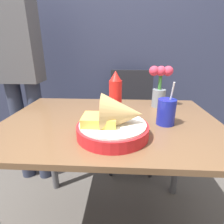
# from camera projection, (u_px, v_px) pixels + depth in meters

# --- Properties ---
(wall_window) EXTENTS (7.00, 0.06, 2.60)m
(wall_window) POSITION_uv_depth(u_px,v_px,m) (117.00, 26.00, 1.67)
(wall_window) COLOR #2D334C
(wall_window) RESTS_ON ground_plane
(dining_table) EXTENTS (1.08, 0.76, 0.76)m
(dining_table) POSITION_uv_depth(u_px,v_px,m) (111.00, 140.00, 0.93)
(dining_table) COLOR brown
(dining_table) RESTS_ON ground_plane
(chair_far_window) EXTENTS (0.40, 0.40, 0.91)m
(chair_far_window) POSITION_uv_depth(u_px,v_px,m) (131.00, 111.00, 1.69)
(chair_far_window) COLOR black
(chair_far_window) RESTS_ON ground_plane
(food_basket) EXTENTS (0.30, 0.30, 0.18)m
(food_basket) POSITION_uv_depth(u_px,v_px,m) (116.00, 122.00, 0.70)
(food_basket) COLOR red
(food_basket) RESTS_ON dining_table
(ketchup_bottle) EXTENTS (0.07, 0.07, 0.24)m
(ketchup_bottle) POSITION_uv_depth(u_px,v_px,m) (115.00, 94.00, 0.92)
(ketchup_bottle) COLOR red
(ketchup_bottle) RESTS_ON dining_table
(drink_cup) EXTENTS (0.08, 0.08, 0.21)m
(drink_cup) POSITION_uv_depth(u_px,v_px,m) (166.00, 113.00, 0.82)
(drink_cup) COLOR #192399
(drink_cup) RESTS_ON dining_table
(flower_vase) EXTENTS (0.14, 0.08, 0.25)m
(flower_vase) POSITION_uv_depth(u_px,v_px,m) (160.00, 86.00, 1.05)
(flower_vase) COLOR gray
(flower_vase) RESTS_ON dining_table
(person_standing) EXTENTS (0.32, 0.20, 1.78)m
(person_standing) POSITION_uv_depth(u_px,v_px,m) (17.00, 58.00, 1.27)
(person_standing) COLOR #2D3347
(person_standing) RESTS_ON ground_plane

